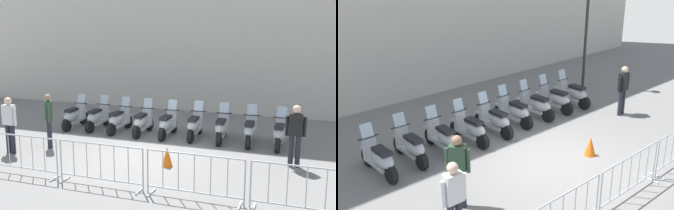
% 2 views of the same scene
% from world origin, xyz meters
% --- Properties ---
extents(ground_plane, '(120.00, 120.00, 0.00)m').
position_xyz_m(ground_plane, '(0.00, 0.00, 0.00)').
color(ground_plane, slate).
extents(motorcycle_0, '(0.56, 1.73, 1.24)m').
position_xyz_m(motorcycle_0, '(-3.92, 2.19, 0.45)').
color(motorcycle_0, black).
rests_on(motorcycle_0, ground).
extents(motorcycle_1, '(0.56, 1.72, 1.24)m').
position_xyz_m(motorcycle_1, '(-2.98, 2.34, 0.45)').
color(motorcycle_1, black).
rests_on(motorcycle_1, ground).
extents(motorcycle_2, '(0.56, 1.72, 1.24)m').
position_xyz_m(motorcycle_2, '(-2.03, 2.30, 0.45)').
color(motorcycle_2, black).
rests_on(motorcycle_2, ground).
extents(motorcycle_3, '(0.56, 1.73, 1.24)m').
position_xyz_m(motorcycle_3, '(-1.08, 2.32, 0.45)').
color(motorcycle_3, black).
rests_on(motorcycle_3, ground).
extents(motorcycle_4, '(0.56, 1.73, 1.24)m').
position_xyz_m(motorcycle_4, '(-0.13, 2.38, 0.45)').
color(motorcycle_4, black).
rests_on(motorcycle_4, ground).
extents(motorcycle_5, '(0.56, 1.73, 1.24)m').
position_xyz_m(motorcycle_5, '(0.81, 2.56, 0.45)').
color(motorcycle_5, black).
rests_on(motorcycle_5, ground).
extents(motorcycle_6, '(0.60, 1.72, 1.24)m').
position_xyz_m(motorcycle_6, '(1.76, 2.57, 0.45)').
color(motorcycle_6, black).
rests_on(motorcycle_6, ground).
extents(motorcycle_7, '(0.58, 1.72, 1.24)m').
position_xyz_m(motorcycle_7, '(2.70, 2.61, 0.45)').
color(motorcycle_7, black).
rests_on(motorcycle_7, ground).
extents(motorcycle_8, '(0.56, 1.72, 1.24)m').
position_xyz_m(motorcycle_8, '(3.65, 2.61, 0.45)').
color(motorcycle_8, black).
rests_on(motorcycle_8, ground).
extents(barrier_segment_1, '(2.25, 0.56, 1.07)m').
position_xyz_m(barrier_segment_1, '(-2.20, -2.46, 0.53)').
color(barrier_segment_1, '#B2B5B7').
rests_on(barrier_segment_1, ground).
extents(barrier_segment_2, '(2.25, 0.56, 1.07)m').
position_xyz_m(barrier_segment_2, '(0.13, -2.33, 0.53)').
color(barrier_segment_2, '#B2B5B7').
rests_on(barrier_segment_2, ground).
extents(barrier_segment_3, '(2.25, 0.56, 1.07)m').
position_xyz_m(barrier_segment_3, '(2.47, -2.19, 0.53)').
color(barrier_segment_3, '#B2B5B7').
rests_on(barrier_segment_3, ground).
extents(barrier_segment_4, '(2.25, 0.56, 1.07)m').
position_xyz_m(barrier_segment_4, '(4.81, -2.06, 0.53)').
color(barrier_segment_4, '#B2B5B7').
rests_on(barrier_segment_4, ground).
extents(officer_near_row_end, '(0.42, 0.41, 1.73)m').
position_xyz_m(officer_near_row_end, '(-3.12, -0.22, 0.98)').
color(officer_near_row_end, '#23232D').
rests_on(officer_near_row_end, ground).
extents(officer_mid_plaza, '(0.55, 0.25, 1.73)m').
position_xyz_m(officer_mid_plaza, '(4.27, 0.93, 0.98)').
color(officer_mid_plaza, '#23232D').
rests_on(officer_mid_plaza, ground).
extents(officer_by_barriers, '(0.55, 0.22, 1.73)m').
position_xyz_m(officer_by_barriers, '(-3.81, -1.17, 0.98)').
color(officer_by_barriers, '#23232D').
rests_on(officer_by_barriers, ground).
extents(traffic_cone, '(0.32, 0.32, 0.55)m').
position_xyz_m(traffic_cone, '(1.05, -0.42, 0.28)').
color(traffic_cone, orange).
rests_on(traffic_cone, ground).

